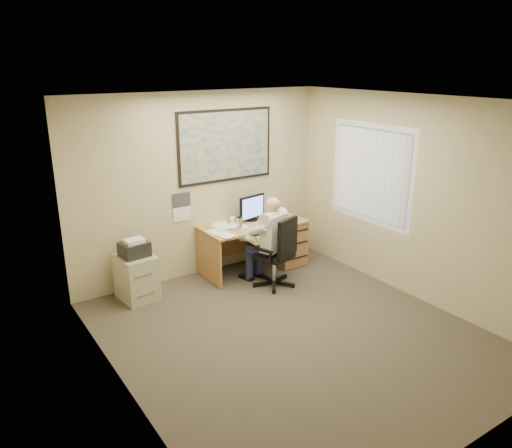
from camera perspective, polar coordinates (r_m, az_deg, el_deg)
room_shell at (r=5.52m, az=4.56°, el=-0.26°), size 4.00×4.50×2.70m
desk at (r=7.82m, az=1.67°, el=-1.61°), size 1.60×0.97×1.14m
world_map at (r=7.42m, az=-3.47°, el=8.92°), size 1.56×0.03×1.06m
wall_calendar at (r=7.27m, az=-8.49°, el=1.92°), size 0.28×0.01×0.42m
window_blinds at (r=7.33m, az=12.94°, el=5.59°), size 0.06×1.40×1.30m
filing_cabinet at (r=6.93m, az=-13.52°, el=-5.49°), size 0.49×0.57×0.86m
office_chair at (r=7.11m, az=2.18°, el=-4.88°), size 0.79×0.79×1.04m
person at (r=7.05m, az=1.95°, el=-2.04°), size 0.74×0.90×1.31m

